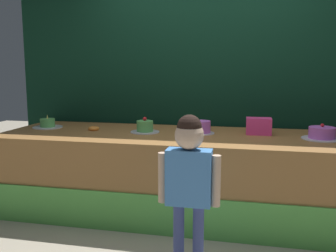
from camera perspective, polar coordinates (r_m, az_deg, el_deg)
ground_plane at (r=3.36m, az=3.25°, el=-16.38°), size 12.00×12.00×0.00m
stage_platform at (r=3.74m, az=4.68°, el=-7.32°), size 3.90×1.15×0.79m
curtain_backdrop at (r=4.26m, az=6.11°, el=9.77°), size 4.47×0.08×3.01m
child_figure at (r=2.60m, az=3.17°, el=-6.96°), size 0.43×0.20×1.12m
pink_box at (r=3.77m, az=13.47°, el=-0.02°), size 0.24×0.16×0.16m
donut at (r=3.99m, az=-11.09°, el=-0.37°), size 0.11×0.11×0.04m
cake_far_left at (r=4.28m, az=-17.63°, el=0.28°), size 0.31×0.31×0.14m
cake_left at (r=3.78m, az=-3.49°, el=-0.19°), size 0.29×0.29×0.16m
cake_center at (r=3.73m, az=4.95°, el=-0.24°), size 0.27×0.27×0.13m
cake_right at (r=3.69m, az=22.10°, el=-1.08°), size 0.35×0.35×0.14m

